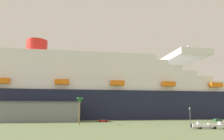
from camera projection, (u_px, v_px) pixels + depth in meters
ground_plane at (125, 121)px, 118.74m from camera, size 600.00×600.00×0.00m
cruise_ship at (89, 93)px, 145.24m from camera, size 272.61×47.49×60.26m
terminal_building at (37, 112)px, 110.77m from camera, size 44.60×22.56×9.80m
pickup_truck at (220, 126)px, 68.76m from camera, size 5.84×2.93×2.20m
small_boat_on_trailer at (202, 126)px, 68.87m from camera, size 7.40×2.70×2.15m
palm_tree at (80, 102)px, 89.96m from camera, size 2.91×2.95×10.87m
street_lamp at (190, 113)px, 94.06m from camera, size 0.56×0.56×6.79m
parked_car_red_hatchback at (103, 120)px, 105.74m from camera, size 4.63×2.05×1.58m
parked_car_white_van at (13, 121)px, 102.78m from camera, size 4.56×2.64×1.58m
parked_car_green_wagon at (217, 120)px, 113.14m from camera, size 4.51×2.70×1.58m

